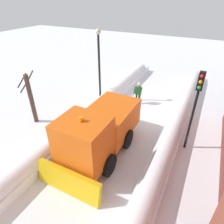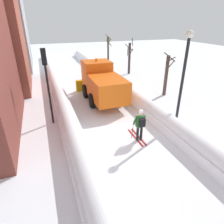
{
  "view_description": "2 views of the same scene",
  "coord_description": "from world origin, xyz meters",
  "px_view_note": "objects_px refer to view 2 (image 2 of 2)",
  "views": [
    {
      "loc": [
        -3.75,
        12.71,
        7.55
      ],
      "look_at": [
        1.11,
        3.2,
        1.02
      ],
      "focal_mm": 31.42,
      "sensor_mm": 36.0,
      "label": 1
    },
    {
      "loc": [
        -3.8,
        -8.27,
        5.94
      ],
      "look_at": [
        -0.23,
        1.49,
        0.99
      ],
      "focal_mm": 31.16,
      "sensor_mm": 36.0,
      "label": 2
    }
  ],
  "objects_px": {
    "bare_tree_near": "(166,75)",
    "skier": "(140,124)",
    "traffic_light_pole": "(46,73)",
    "bare_tree_far": "(108,49)",
    "street_lamp": "(184,70)",
    "bare_tree_mid": "(129,58)",
    "plow_truck": "(102,83)"
  },
  "relations": [
    {
      "from": "plow_truck",
      "to": "street_lamp",
      "type": "distance_m",
      "value": 6.54
    },
    {
      "from": "skier",
      "to": "bare_tree_mid",
      "type": "relative_size",
      "value": 0.43
    },
    {
      "from": "street_lamp",
      "to": "bare_tree_mid",
      "type": "relative_size",
      "value": 1.31
    },
    {
      "from": "plow_truck",
      "to": "bare_tree_mid",
      "type": "xyz_separation_m",
      "value": [
        5.63,
        7.13,
        0.42
      ]
    },
    {
      "from": "bare_tree_near",
      "to": "bare_tree_mid",
      "type": "distance_m",
      "value": 7.81
    },
    {
      "from": "plow_truck",
      "to": "street_lamp",
      "type": "bearing_deg",
      "value": -60.24
    },
    {
      "from": "plow_truck",
      "to": "bare_tree_mid",
      "type": "distance_m",
      "value": 9.1
    },
    {
      "from": "skier",
      "to": "bare_tree_near",
      "type": "height_order",
      "value": "bare_tree_near"
    },
    {
      "from": "bare_tree_mid",
      "to": "bare_tree_near",
      "type": "bearing_deg",
      "value": -91.46
    },
    {
      "from": "skier",
      "to": "street_lamp",
      "type": "bearing_deg",
      "value": 14.58
    },
    {
      "from": "bare_tree_mid",
      "to": "bare_tree_far",
      "type": "relative_size",
      "value": 1.04
    },
    {
      "from": "street_lamp",
      "to": "plow_truck",
      "type": "bearing_deg",
      "value": 119.76
    },
    {
      "from": "street_lamp",
      "to": "bare_tree_far",
      "type": "xyz_separation_m",
      "value": [
        2.7,
        20.67,
        -1.5
      ]
    },
    {
      "from": "skier",
      "to": "bare_tree_near",
      "type": "distance_m",
      "value": 7.68
    },
    {
      "from": "bare_tree_mid",
      "to": "plow_truck",
      "type": "bearing_deg",
      "value": -128.27
    },
    {
      "from": "street_lamp",
      "to": "bare_tree_mid",
      "type": "distance_m",
      "value": 12.9
    },
    {
      "from": "traffic_light_pole",
      "to": "bare_tree_far",
      "type": "height_order",
      "value": "traffic_light_pole"
    },
    {
      "from": "skier",
      "to": "street_lamp",
      "type": "height_order",
      "value": "street_lamp"
    },
    {
      "from": "bare_tree_near",
      "to": "skier",
      "type": "bearing_deg",
      "value": -133.77
    },
    {
      "from": "skier",
      "to": "bare_tree_mid",
      "type": "bearing_deg",
      "value": 67.63
    },
    {
      "from": "skier",
      "to": "traffic_light_pole",
      "type": "xyz_separation_m",
      "value": [
        -4.23,
        3.74,
        2.18
      ]
    },
    {
      "from": "plow_truck",
      "to": "skier",
      "type": "distance_m",
      "value": 6.2
    },
    {
      "from": "plow_truck",
      "to": "street_lamp",
      "type": "relative_size",
      "value": 1.09
    },
    {
      "from": "bare_tree_mid",
      "to": "bare_tree_far",
      "type": "distance_m",
      "value": 8.12
    },
    {
      "from": "traffic_light_pole",
      "to": "bare_tree_far",
      "type": "relative_size",
      "value": 1.13
    },
    {
      "from": "skier",
      "to": "traffic_light_pole",
      "type": "bearing_deg",
      "value": 138.54
    },
    {
      "from": "traffic_light_pole",
      "to": "street_lamp",
      "type": "height_order",
      "value": "street_lamp"
    },
    {
      "from": "plow_truck",
      "to": "bare_tree_far",
      "type": "bearing_deg",
      "value": 69.18
    },
    {
      "from": "street_lamp",
      "to": "bare_tree_far",
      "type": "height_order",
      "value": "street_lamp"
    },
    {
      "from": "skier",
      "to": "bare_tree_near",
      "type": "bearing_deg",
      "value": 46.23
    },
    {
      "from": "bare_tree_near",
      "to": "bare_tree_far",
      "type": "height_order",
      "value": "bare_tree_far"
    },
    {
      "from": "plow_truck",
      "to": "bare_tree_near",
      "type": "relative_size",
      "value": 1.63
    }
  ]
}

